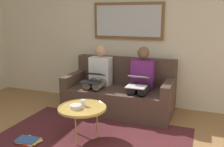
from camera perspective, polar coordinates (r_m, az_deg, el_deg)
name	(u,v)px	position (r m, az deg, el deg)	size (l,w,h in m)	color
wall_rear	(129,35)	(4.73, 3.93, 8.82)	(6.00, 0.12, 2.60)	beige
area_rug	(89,141)	(3.49, -5.14, -15.03)	(2.60, 1.80, 0.01)	#4C1E23
couch	(120,93)	(4.46, 1.91, -4.35)	(1.84, 0.90, 0.90)	#4C382D
framed_mirror	(128,21)	(4.63, 3.63, 11.83)	(1.30, 0.05, 0.65)	brown
coffee_table	(82,108)	(3.40, -6.75, -7.83)	(0.65, 0.65, 0.46)	tan
cup	(83,103)	(3.42, -6.55, -6.66)	(0.07, 0.07, 0.09)	silver
bowl	(76,107)	(3.36, -8.25, -7.48)	(0.16, 0.16, 0.05)	beige
person_left	(141,79)	(4.21, 6.67, -1.30)	(0.38, 0.58, 1.14)	#66236B
laptop_white	(138,81)	(3.99, 5.85, -1.75)	(0.30, 0.39, 0.17)	white
person_right	(98,75)	(4.46, -3.10, -0.43)	(0.38, 0.58, 1.14)	silver
laptop_black	(93,77)	(4.24, -4.41, -0.91)	(0.33, 0.35, 0.15)	black
magazine_stack	(28,141)	(3.62, -18.46, -14.27)	(0.34, 0.27, 0.04)	red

